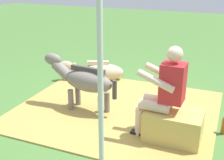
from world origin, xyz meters
The scene contains 8 objects.
ground_plane centered at (0.00, 0.00, 0.00)m, with size 24.00×24.00×0.00m, color #4C7A38.
hay_patch centered at (-0.03, 0.05, 0.01)m, with size 3.16×2.72×0.02m, color tan.
hay_bale centered at (-1.06, 0.59, 0.21)m, with size 0.75×0.53×0.42m, color tan.
person_seated centered at (-0.90, 0.59, 0.71)m, with size 0.67×0.43×1.30m.
pony_standing centered at (0.46, 0.27, 0.53)m, with size 1.35×0.41×0.89m.
pony_lying centered at (0.84, -1.06, 0.19)m, with size 1.34×0.75×0.42m.
soda_bottle centered at (-1.69, 0.18, 0.14)m, with size 0.07×0.07×0.29m.
tent_pole_left centered at (-0.46, 1.61, 1.17)m, with size 0.06×0.06×2.35m, color silver.
Camera 1 is at (-1.63, 4.15, 2.20)m, focal length 47.65 mm.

